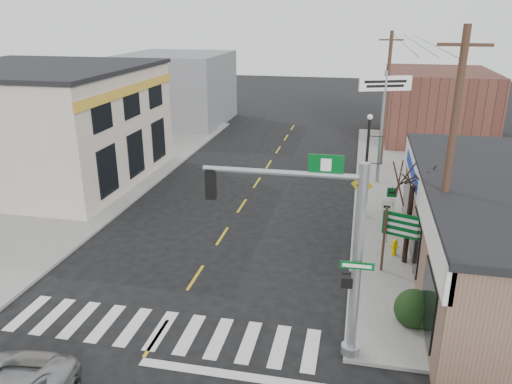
% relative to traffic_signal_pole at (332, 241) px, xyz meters
% --- Properties ---
extents(ground, '(140.00, 140.00, 0.00)m').
position_rel_traffic_signal_pole_xyz_m(ground, '(-5.46, -0.33, -3.86)').
color(ground, black).
rests_on(ground, ground).
extents(sidewalk_right, '(6.00, 38.00, 0.13)m').
position_rel_traffic_signal_pole_xyz_m(sidewalk_right, '(3.54, 12.67, -3.80)').
color(sidewalk_right, gray).
rests_on(sidewalk_right, ground).
extents(sidewalk_left, '(6.00, 38.00, 0.13)m').
position_rel_traffic_signal_pole_xyz_m(sidewalk_left, '(-14.46, 12.67, -3.80)').
color(sidewalk_left, gray).
rests_on(sidewalk_left, ground).
extents(center_line, '(0.12, 56.00, 0.01)m').
position_rel_traffic_signal_pole_xyz_m(center_line, '(-5.46, 7.67, -3.86)').
color(center_line, gold).
rests_on(center_line, ground).
extents(crosswalk, '(11.00, 2.20, 0.01)m').
position_rel_traffic_signal_pole_xyz_m(crosswalk, '(-5.46, 0.07, -3.86)').
color(crosswalk, silver).
rests_on(crosswalk, ground).
extents(left_building, '(12.00, 12.00, 6.80)m').
position_rel_traffic_signal_pole_xyz_m(left_building, '(-18.46, 13.67, -0.46)').
color(left_building, beige).
rests_on(left_building, ground).
extents(bldg_distant_right, '(8.00, 10.00, 5.60)m').
position_rel_traffic_signal_pole_xyz_m(bldg_distant_right, '(6.54, 29.67, -1.06)').
color(bldg_distant_right, brown).
rests_on(bldg_distant_right, ground).
extents(bldg_distant_left, '(9.00, 10.00, 6.40)m').
position_rel_traffic_signal_pole_xyz_m(bldg_distant_left, '(-16.46, 31.67, -0.66)').
color(bldg_distant_left, slate).
rests_on(bldg_distant_left, ground).
extents(traffic_signal_pole, '(4.95, 0.38, 6.27)m').
position_rel_traffic_signal_pole_xyz_m(traffic_signal_pole, '(0.00, 0.00, 0.00)').
color(traffic_signal_pole, '#91969A').
rests_on(traffic_signal_pole, sidewalk_right).
extents(guide_sign, '(1.56, 0.13, 2.73)m').
position_rel_traffic_signal_pole_xyz_m(guide_sign, '(2.44, 5.56, -1.96)').
color(guide_sign, '#472D21').
rests_on(guide_sign, sidewalk_right).
extents(fire_hydrant, '(0.23, 0.23, 0.74)m').
position_rel_traffic_signal_pole_xyz_m(fire_hydrant, '(2.37, 7.08, -3.33)').
color(fire_hydrant, '#D9C200').
rests_on(fire_hydrant, sidewalk_right).
extents(ped_crossing_sign, '(1.06, 0.07, 2.72)m').
position_rel_traffic_signal_pole_xyz_m(ped_crossing_sign, '(0.84, 9.71, -1.87)').
color(ped_crossing_sign, gray).
rests_on(ped_crossing_sign, sidewalk_right).
extents(lamp_post, '(0.68, 0.54, 5.25)m').
position_rel_traffic_signal_pole_xyz_m(lamp_post, '(1.06, 11.27, -0.68)').
color(lamp_post, black).
rests_on(lamp_post, sidewalk_right).
extents(dance_center_sign, '(3.14, 0.20, 6.68)m').
position_rel_traffic_signal_pole_xyz_m(dance_center_sign, '(1.83, 17.04, 1.31)').
color(dance_center_sign, gray).
rests_on(dance_center_sign, sidewalk_right).
extents(bare_tree, '(2.52, 2.52, 5.04)m').
position_rel_traffic_signal_pole_xyz_m(bare_tree, '(2.77, 6.53, 0.24)').
color(bare_tree, black).
rests_on(bare_tree, sidewalk_right).
extents(shrub_front, '(1.34, 1.34, 1.00)m').
position_rel_traffic_signal_pole_xyz_m(shrub_front, '(2.76, 2.13, -3.23)').
color(shrub_front, '#1E3515').
rests_on(shrub_front, sidewalk_right).
extents(shrub_back, '(1.01, 1.01, 0.76)m').
position_rel_traffic_signal_pole_xyz_m(shrub_back, '(5.19, 8.58, -3.35)').
color(shrub_back, black).
rests_on(shrub_back, sidewalk_right).
extents(utility_pole_near, '(1.66, 0.25, 9.53)m').
position_rel_traffic_signal_pole_xyz_m(utility_pole_near, '(3.55, 3.98, 1.15)').
color(utility_pole_near, '#4D3727').
rests_on(utility_pole_near, sidewalk_right).
extents(utility_pole_far, '(1.52, 0.23, 8.75)m').
position_rel_traffic_signal_pole_xyz_m(utility_pole_far, '(2.13, 21.00, 0.76)').
color(utility_pole_far, '#403420').
rests_on(utility_pole_far, sidewalk_right).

